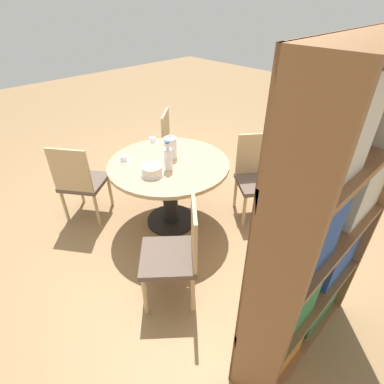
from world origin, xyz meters
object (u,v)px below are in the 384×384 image
bookshelf (317,242)px  coffee_pot (170,147)px  cup_b (153,141)px  chair_d (176,252)px  water_bottle (168,159)px  chair_b (177,146)px  chair_c (81,181)px  cup_a (124,159)px  chair_a (257,176)px  cake_main (152,171)px

bookshelf → coffee_pot: bookshelf is taller
coffee_pot → cup_b: 0.42m
chair_d → water_bottle: bearing=-175.5°
chair_b → chair_c: 1.28m
chair_c → cup_a: (-0.31, 0.39, 0.28)m
chair_b → water_bottle: (0.76, 0.75, 0.37)m
chair_c → chair_d: same height
chair_c → coffee_pot: 1.01m
coffee_pot → water_bottle: bearing=44.2°
chair_c → chair_a: bearing=-167.7°
chair_b → chair_c: (1.28, -0.06, 0.00)m
chair_c → chair_d: 1.45m
water_bottle → cake_main: bearing=-10.6°
coffee_pot → cup_b: bearing=-102.7°
bookshelf → chair_a: bearing=45.9°
bookshelf → coffee_pot: 1.69m
bookshelf → cake_main: bearing=89.6°
chair_d → coffee_pot: 1.09m
coffee_pot → cake_main: 0.37m
cup_a → water_bottle: bearing=116.1°
chair_a → chair_b: (0.11, -1.15, 0.00)m
coffee_pot → chair_a: bearing=141.1°
cup_a → cup_b: size_ratio=1.00×
chair_a → cup_a: chair_a is taller
chair_a → cup_b: 1.18m
chair_c → cup_b: 0.86m
chair_d → cake_main: chair_d is taller
coffee_pot → chair_c: bearing=-43.3°
chair_b → chair_c: size_ratio=1.00×
chair_c → water_bottle: size_ratio=3.18×
chair_a → chair_c: same height
cake_main → cup_b: cake_main is taller
chair_c → bookshelf: size_ratio=0.45×
water_bottle → cup_b: (-0.26, -0.57, -0.09)m
coffee_pot → chair_b: bearing=-135.3°
chair_a → chair_c: (1.39, -1.21, 0.00)m
water_bottle → chair_b: bearing=-135.4°
chair_b → cake_main: 1.21m
coffee_pot → cake_main: bearing=21.7°
chair_a → cake_main: bearing=-165.7°
chair_b → coffee_pot: size_ratio=3.56×
chair_d → bookshelf: bearing=61.1°
cup_a → chair_a: bearing=142.7°
coffee_pot → cup_b: size_ratio=1.85×
bookshelf → cup_b: (-0.44, -2.05, -0.20)m
coffee_pot → cup_a: 0.46m
chair_a → cup_a: bearing=179.6°
water_bottle → cake_main: size_ratio=1.31×
coffee_pot → water_bottle: (0.17, 0.17, -0.00)m
bookshelf → chair_d: bearing=109.5°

